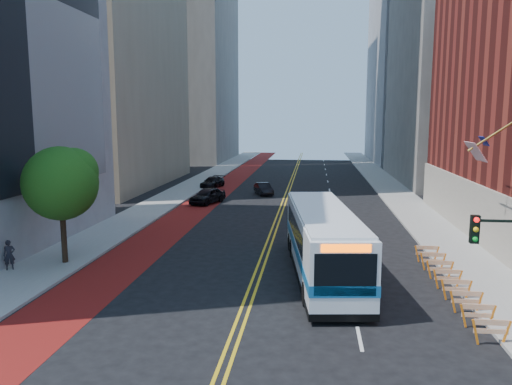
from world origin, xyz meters
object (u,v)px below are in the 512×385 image
object	(u,v)px
transit_bus	(322,241)
car_a	(208,196)
pedestrian	(9,255)
traffic_signal	(507,260)
street_tree	(62,180)
car_b	(264,189)
car_c	(213,182)

from	to	relation	value
transit_bus	car_a	world-z (taller)	transit_bus
transit_bus	pedestrian	bearing A→B (deg)	178.01
traffic_signal	transit_bus	bearing A→B (deg)	122.84
pedestrian	street_tree	bearing A→B (deg)	2.92
street_tree	car_a	distance (m)	21.99
traffic_signal	car_b	size ratio (longest dim) A/B	1.30
street_tree	car_c	distance (m)	32.91
street_tree	car_b	world-z (taller)	street_tree
pedestrian	transit_bus	bearing A→B (deg)	-29.13
car_c	car_b	bearing A→B (deg)	-23.60
street_tree	traffic_signal	size ratio (longest dim) A/B	1.32
car_a	car_b	distance (m)	8.06
pedestrian	traffic_signal	bearing A→B (deg)	-52.65
car_a	transit_bus	bearing A→B (deg)	-43.29
car_b	car_c	size ratio (longest dim) A/B	0.88
car_a	car_c	xyz separation A→B (m)	(-1.82, 11.31, -0.15)
street_tree	transit_bus	size ratio (longest dim) A/B	0.50
street_tree	car_c	bearing A→B (deg)	86.59
street_tree	transit_bus	xyz separation A→B (m)	(14.70, -0.33, -3.01)
traffic_signal	car_a	distance (m)	35.27
car_a	street_tree	bearing A→B (deg)	-80.20
traffic_signal	car_c	xyz separation A→B (m)	(-18.71, 42.13, -3.08)
traffic_signal	car_c	distance (m)	46.20
transit_bus	pedestrian	distance (m)	17.14
car_c	pedestrian	bearing A→B (deg)	-84.61
transit_bus	traffic_signal	bearing A→B (deg)	-63.98
traffic_signal	pedestrian	world-z (taller)	traffic_signal
traffic_signal	car_c	size ratio (longest dim) A/B	1.14
car_c	pedestrian	world-z (taller)	pedestrian
car_a	car_b	world-z (taller)	car_a
car_b	car_c	xyz separation A→B (m)	(-6.74, 4.92, 0.00)
car_a	pedestrian	size ratio (longest dim) A/B	2.81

